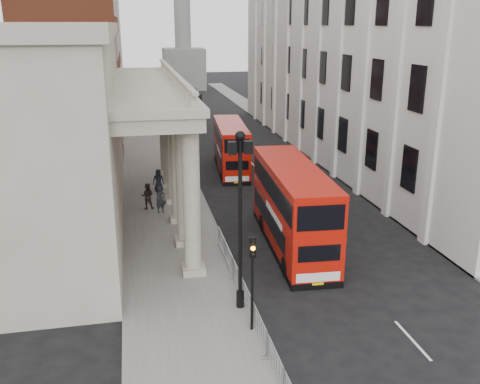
{
  "coord_description": "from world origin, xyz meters",
  "views": [
    {
      "loc": [
        -5.08,
        -17.73,
        12.76
      ],
      "look_at": [
        1.19,
        12.72,
        2.92
      ],
      "focal_mm": 40.0,
      "sensor_mm": 36.0,
      "label": 1
    }
  ],
  "objects_px": {
    "bus_far": "(231,146)",
    "traffic_light": "(252,266)",
    "pedestrian_a": "(160,200)",
    "lamp_post_south": "(240,210)",
    "pedestrian_b": "(147,196)",
    "monument_column": "(182,6)",
    "lamp_post_mid": "(195,137)",
    "pedestrian_c": "(158,180)",
    "bus_near": "(293,205)",
    "lamp_post_north": "(176,105)"
  },
  "relations": [
    {
      "from": "traffic_light",
      "to": "pedestrian_b",
      "type": "distance_m",
      "value": 17.43
    },
    {
      "from": "lamp_post_south",
      "to": "lamp_post_mid",
      "type": "xyz_separation_m",
      "value": [
        0.0,
        16.0,
        0.0
      ]
    },
    {
      "from": "lamp_post_north",
      "to": "pedestrian_a",
      "type": "height_order",
      "value": "lamp_post_north"
    },
    {
      "from": "lamp_post_north",
      "to": "traffic_light",
      "type": "height_order",
      "value": "lamp_post_north"
    },
    {
      "from": "lamp_post_mid",
      "to": "bus_near",
      "type": "relative_size",
      "value": 0.73
    },
    {
      "from": "lamp_post_south",
      "to": "bus_near",
      "type": "bearing_deg",
      "value": 55.86
    },
    {
      "from": "lamp_post_mid",
      "to": "pedestrian_c",
      "type": "distance_m",
      "value": 5.48
    },
    {
      "from": "monument_column",
      "to": "lamp_post_south",
      "type": "bearing_deg",
      "value": -94.29
    },
    {
      "from": "lamp_post_mid",
      "to": "pedestrian_c",
      "type": "xyz_separation_m",
      "value": [
        -2.65,
        2.8,
        -3.89
      ]
    },
    {
      "from": "bus_far",
      "to": "traffic_light",
      "type": "bearing_deg",
      "value": -93.96
    },
    {
      "from": "bus_far",
      "to": "bus_near",
      "type": "bearing_deg",
      "value": -84.04
    },
    {
      "from": "lamp_post_south",
      "to": "lamp_post_north",
      "type": "distance_m",
      "value": 32.0
    },
    {
      "from": "traffic_light",
      "to": "bus_near",
      "type": "bearing_deg",
      "value": 63.03
    },
    {
      "from": "lamp_post_south",
      "to": "pedestrian_b",
      "type": "distance_m",
      "value": 15.8
    },
    {
      "from": "traffic_light",
      "to": "pedestrian_b",
      "type": "bearing_deg",
      "value": 102.54
    },
    {
      "from": "monument_column",
      "to": "lamp_post_south",
      "type": "height_order",
      "value": "monument_column"
    },
    {
      "from": "bus_near",
      "to": "lamp_post_mid",
      "type": "bearing_deg",
      "value": 119.22
    },
    {
      "from": "bus_far",
      "to": "monument_column",
      "type": "bearing_deg",
      "value": 92.63
    },
    {
      "from": "bus_near",
      "to": "traffic_light",
      "type": "bearing_deg",
      "value": -113.55
    },
    {
      "from": "monument_column",
      "to": "lamp_post_mid",
      "type": "bearing_deg",
      "value": -95.24
    },
    {
      "from": "traffic_light",
      "to": "bus_far",
      "type": "height_order",
      "value": "traffic_light"
    },
    {
      "from": "lamp_post_mid",
      "to": "bus_far",
      "type": "height_order",
      "value": "lamp_post_mid"
    },
    {
      "from": "lamp_post_north",
      "to": "pedestrian_c",
      "type": "bearing_deg",
      "value": -101.37
    },
    {
      "from": "traffic_light",
      "to": "bus_near",
      "type": "distance_m",
      "value": 9.75
    },
    {
      "from": "monument_column",
      "to": "bus_near",
      "type": "distance_m",
      "value": 82.47
    },
    {
      "from": "pedestrian_b",
      "to": "bus_far",
      "type": "bearing_deg",
      "value": -120.09
    },
    {
      "from": "pedestrian_b",
      "to": "monument_column",
      "type": "bearing_deg",
      "value": -88.38
    },
    {
      "from": "lamp_post_south",
      "to": "pedestrian_a",
      "type": "bearing_deg",
      "value": 101.41
    },
    {
      "from": "bus_far",
      "to": "lamp_post_south",
      "type": "bearing_deg",
      "value": -94.9
    },
    {
      "from": "lamp_post_south",
      "to": "pedestrian_a",
      "type": "relative_size",
      "value": 4.42
    },
    {
      "from": "lamp_post_north",
      "to": "traffic_light",
      "type": "distance_m",
      "value": 34.07
    },
    {
      "from": "lamp_post_south",
      "to": "pedestrian_a",
      "type": "distance_m",
      "value": 14.67
    },
    {
      "from": "traffic_light",
      "to": "pedestrian_c",
      "type": "height_order",
      "value": "traffic_light"
    },
    {
      "from": "pedestrian_c",
      "to": "traffic_light",
      "type": "bearing_deg",
      "value": -74.86
    },
    {
      "from": "monument_column",
      "to": "traffic_light",
      "type": "relative_size",
      "value": 12.6
    },
    {
      "from": "pedestrian_a",
      "to": "traffic_light",
      "type": "bearing_deg",
      "value": -99.51
    },
    {
      "from": "lamp_post_mid",
      "to": "pedestrian_a",
      "type": "height_order",
      "value": "lamp_post_mid"
    },
    {
      "from": "bus_far",
      "to": "pedestrian_b",
      "type": "distance_m",
      "value": 12.31
    },
    {
      "from": "traffic_light",
      "to": "bus_far",
      "type": "bearing_deg",
      "value": 81.22
    },
    {
      "from": "pedestrian_a",
      "to": "lamp_post_south",
      "type": "bearing_deg",
      "value": -98.44
    },
    {
      "from": "bus_far",
      "to": "pedestrian_a",
      "type": "distance_m",
      "value": 12.6
    },
    {
      "from": "traffic_light",
      "to": "pedestrian_a",
      "type": "height_order",
      "value": "traffic_light"
    },
    {
      "from": "lamp_post_north",
      "to": "bus_near",
      "type": "xyz_separation_m",
      "value": [
        4.52,
        -25.34,
        -2.36
      ]
    },
    {
      "from": "lamp_post_north",
      "to": "bus_near",
      "type": "height_order",
      "value": "lamp_post_north"
    },
    {
      "from": "lamp_post_south",
      "to": "bus_near",
      "type": "height_order",
      "value": "lamp_post_south"
    },
    {
      "from": "traffic_light",
      "to": "bus_near",
      "type": "height_order",
      "value": "bus_near"
    },
    {
      "from": "monument_column",
      "to": "lamp_post_north",
      "type": "distance_m",
      "value": 57.46
    },
    {
      "from": "lamp_post_mid",
      "to": "pedestrian_c",
      "type": "relative_size",
      "value": 4.6
    },
    {
      "from": "pedestrian_b",
      "to": "bus_near",
      "type": "bearing_deg",
      "value": 144.44
    },
    {
      "from": "lamp_post_mid",
      "to": "pedestrian_b",
      "type": "relative_size",
      "value": 4.43
    }
  ]
}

